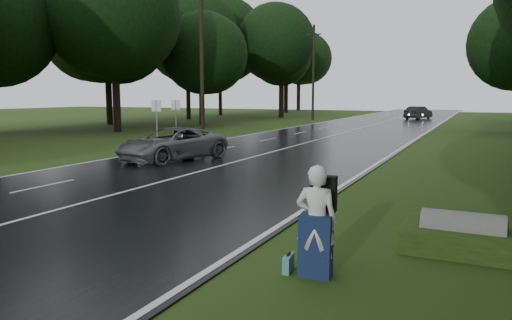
{
  "coord_description": "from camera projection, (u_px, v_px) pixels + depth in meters",
  "views": [
    {
      "loc": [
        9.92,
        -8.91,
        3.03
      ],
      "look_at": [
        3.89,
        3.69,
        1.1
      ],
      "focal_mm": 33.6,
      "sensor_mm": 36.0,
      "label": 1
    }
  ],
  "objects": [
    {
      "name": "utility_pole_mid",
      "position": [
        203.0,
        136.0,
        34.7
      ],
      "size": [
        1.8,
        0.28,
        10.82
      ],
      "primitive_type": null,
      "color": "black",
      "rests_on": "ground"
    },
    {
      "name": "tree_left_d",
      "position": [
        118.0,
        132.0,
        38.7
      ],
      "size": [
        10.39,
        10.39,
        16.24
      ],
      "primitive_type": null,
      "color": "black",
      "rests_on": "ground"
    },
    {
      "name": "far_car",
      "position": [
        418.0,
        113.0,
        57.39
      ],
      "size": [
        2.9,
        4.9,
        1.53
      ],
      "primitive_type": "imported",
      "rotation": [
        0.0,
        0.0,
        2.85
      ],
      "color": "black",
      "rests_on": "road"
    },
    {
      "name": "tree_left_f",
      "position": [
        281.0,
        117.0,
        62.29
      ],
      "size": [
        11.24,
        11.24,
        17.56
      ],
      "primitive_type": null,
      "color": "black",
      "rests_on": "ground"
    },
    {
      "name": "lane_center",
      "position": [
        311.0,
        141.0,
        30.48
      ],
      "size": [
        0.12,
        140.0,
        0.01
      ],
      "primitive_type": "cube",
      "color": "silver",
      "rests_on": "road"
    },
    {
      "name": "utility_pole_far",
      "position": [
        313.0,
        120.0,
        56.54
      ],
      "size": [
        1.8,
        0.28,
        10.96
      ],
      "primitive_type": null,
      "color": "black",
      "rests_on": "ground"
    },
    {
      "name": "suitcase",
      "position": [
        288.0,
        263.0,
        8.22
      ],
      "size": [
        0.17,
        0.42,
        0.29
      ],
      "primitive_type": "cube",
      "rotation": [
        0.0,
        0.0,
        0.14
      ],
      "color": "teal",
      "rests_on": "ground"
    },
    {
      "name": "culvert",
      "position": [
        461.0,
        250.0,
        9.38
      ],
      "size": [
        1.52,
        0.76,
        0.76
      ],
      "primitive_type": "cylinder",
      "rotation": [
        0.0,
        1.57,
        0.0
      ],
      "color": "slate",
      "rests_on": "ground"
    },
    {
      "name": "road_sign_b",
      "position": [
        177.0,
        143.0,
        29.53
      ],
      "size": [
        0.64,
        0.1,
        2.67
      ],
      "primitive_type": null,
      "color": "white",
      "rests_on": "ground"
    },
    {
      "name": "road_sign_a",
      "position": [
        157.0,
        147.0,
        27.82
      ],
      "size": [
        0.64,
        0.1,
        2.68
      ],
      "primitive_type": null,
      "color": "white",
      "rests_on": "ground"
    },
    {
      "name": "ground",
      "position": [
        63.0,
        210.0,
        12.61
      ],
      "size": [
        160.0,
        160.0,
        0.0
      ],
      "primitive_type": "plane",
      "color": "#253F12",
      "rests_on": "ground"
    },
    {
      "name": "tree_left_e",
      "position": [
        202.0,
        125.0,
        47.55
      ],
      "size": [
        7.59,
        7.59,
        11.85
      ],
      "primitive_type": null,
      "color": "black",
      "rests_on": "ground"
    },
    {
      "name": "road",
      "position": [
        311.0,
        142.0,
        30.48
      ],
      "size": [
        12.0,
        140.0,
        0.04
      ],
      "primitive_type": "cube",
      "color": "black",
      "rests_on": "ground"
    },
    {
      "name": "hitchhiker",
      "position": [
        317.0,
        225.0,
        7.93
      ],
      "size": [
        0.73,
        0.67,
        1.89
      ],
      "color": "silver",
      "rests_on": "ground"
    },
    {
      "name": "grey_car",
      "position": [
        172.0,
        144.0,
        21.75
      ],
      "size": [
        3.67,
        5.74,
        1.47
      ],
      "primitive_type": "imported",
      "rotation": [
        0.0,
        0.0,
        6.04
      ],
      "color": "#57595D",
      "rests_on": "road"
    }
  ]
}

